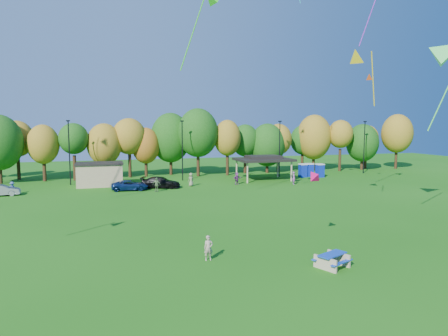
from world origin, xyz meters
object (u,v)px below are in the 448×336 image
object	(u,v)px
car_c	(130,185)
car_d	(161,182)
kite_flyer	(208,248)
car_b	(1,190)
porta_potties	(311,170)
picnic_table	(332,259)

from	to	relation	value
car_c	car_d	xyz separation A→B (m)	(4.09, 0.82, 0.10)
kite_flyer	car_b	xyz separation A→B (m)	(-18.07, 29.00, -0.11)
kite_flyer	porta_potties	bearing A→B (deg)	53.02
picnic_table	car_c	bearing A→B (deg)	82.73
car_c	car_d	size ratio (longest dim) A/B	0.90
kite_flyer	car_b	size ratio (longest dim) A/B	0.38
picnic_table	kite_flyer	world-z (taller)	kite_flyer
porta_potties	car_c	world-z (taller)	porta_potties
porta_potties	car_c	distance (m)	29.52
porta_potties	car_d	bearing A→B (deg)	-169.49
car_b	car_d	size ratio (longest dim) A/B	0.79
porta_potties	kite_flyer	distance (m)	42.98
porta_potties	picnic_table	world-z (taller)	porta_potties
car_c	kite_flyer	bearing A→B (deg)	-169.29
kite_flyer	car_d	world-z (taller)	kite_flyer
car_b	car_d	bearing A→B (deg)	-94.26
car_b	car_d	xyz separation A→B (m)	(19.03, 0.68, 0.08)
picnic_table	car_c	distance (m)	33.64
picnic_table	car_c	world-z (taller)	car_c
car_d	porta_potties	bearing A→B (deg)	-59.96
picnic_table	car_d	size ratio (longest dim) A/B	0.46
car_b	car_d	world-z (taller)	car_d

